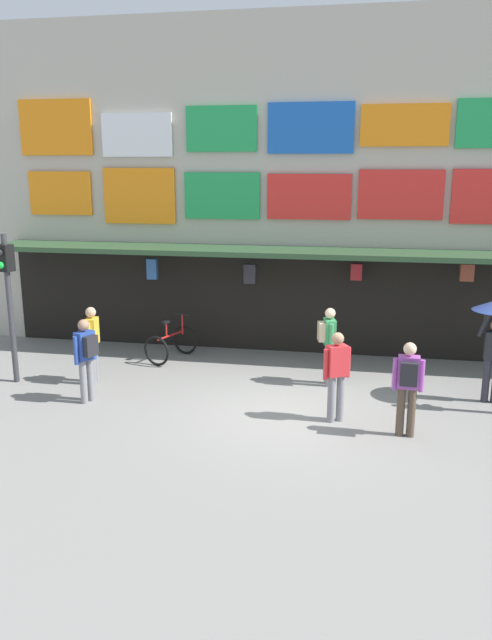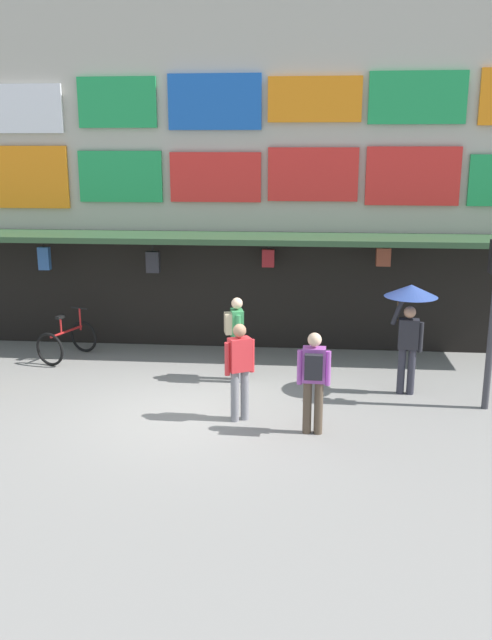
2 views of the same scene
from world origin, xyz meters
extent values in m
plane|color=gray|center=(0.00, 0.00, 0.00)|extent=(80.00, 80.00, 0.00)
cube|color=#B2AD9E|center=(0.00, 4.60, 4.00)|extent=(18.00, 1.20, 8.00)
cube|color=#2D4C2D|center=(0.00, 3.30, 2.60)|extent=(15.30, 1.40, 0.12)
cube|color=white|center=(-4.22, 3.95, 5.28)|extent=(1.78, 0.08, 1.03)
cube|color=green|center=(-2.11, 3.95, 5.40)|extent=(1.71, 0.08, 1.05)
cube|color=blue|center=(0.00, 3.95, 5.40)|extent=(1.99, 0.08, 1.14)
cube|color=orange|center=(2.11, 3.95, 5.44)|extent=(1.96, 0.08, 0.92)
cube|color=green|center=(4.22, 3.95, 5.46)|extent=(2.00, 0.08, 1.05)
cube|color=orange|center=(-4.22, 3.95, 3.82)|extent=(1.84, 0.08, 1.36)
cube|color=green|center=(-2.11, 3.95, 3.84)|extent=(1.86, 0.08, 1.10)
cube|color=red|center=(0.00, 3.95, 3.84)|extent=(1.99, 0.08, 1.06)
cube|color=red|center=(2.11, 3.95, 3.90)|extent=(1.93, 0.08, 1.13)
cube|color=red|center=(4.22, 3.95, 3.88)|extent=(1.97, 0.08, 1.22)
cylinder|color=black|center=(-3.74, 3.35, 2.45)|extent=(0.02, 0.02, 0.19)
cube|color=#2D5693|center=(-3.74, 3.35, 2.10)|extent=(0.25, 0.15, 0.50)
cylinder|color=black|center=(-1.30, 3.30, 2.42)|extent=(0.02, 0.02, 0.25)
cube|color=#232328|center=(-1.30, 3.30, 2.06)|extent=(0.28, 0.17, 0.46)
cylinder|color=black|center=(1.18, 3.63, 2.43)|extent=(0.02, 0.02, 0.22)
cube|color=maroon|center=(1.18, 3.63, 2.13)|extent=(0.26, 0.16, 0.38)
cylinder|color=black|center=(3.63, 3.47, 2.47)|extent=(0.02, 0.02, 0.13)
cube|color=brown|center=(3.63, 3.47, 2.22)|extent=(0.30, 0.18, 0.38)
cube|color=black|center=(0.00, 3.98, 1.25)|extent=(15.30, 0.04, 2.50)
torus|color=black|center=(-2.93, 3.26, 0.36)|extent=(0.69, 0.31, 0.72)
torus|color=black|center=(-3.32, 2.23, 0.36)|extent=(0.69, 0.31, 0.72)
cylinder|color=#B21E1E|center=(-3.12, 2.74, 0.61)|extent=(0.40, 0.94, 0.05)
cylinder|color=#B21E1E|center=(-3.18, 2.59, 0.78)|extent=(0.04, 0.04, 0.35)
cube|color=black|center=(-3.18, 2.59, 0.97)|extent=(0.16, 0.22, 0.06)
cylinder|color=#B21E1E|center=(-2.96, 3.18, 0.78)|extent=(0.04, 0.04, 0.50)
cylinder|color=black|center=(-2.96, 3.18, 1.03)|extent=(0.42, 0.19, 0.04)
cylinder|color=gray|center=(1.02, -0.26, 0.44)|extent=(0.14, 0.14, 0.88)
cylinder|color=gray|center=(0.86, -0.35, 0.44)|extent=(0.14, 0.14, 0.88)
cube|color=red|center=(0.94, -0.30, 1.16)|extent=(0.42, 0.37, 0.56)
sphere|color=#A87A5B|center=(0.94, -0.30, 1.57)|extent=(0.22, 0.22, 0.22)
cylinder|color=red|center=(1.14, -0.20, 1.11)|extent=(0.09, 0.09, 0.56)
cylinder|color=red|center=(0.75, -0.41, 1.11)|extent=(0.09, 0.09, 0.56)
cylinder|color=gray|center=(0.68, 1.74, 0.44)|extent=(0.14, 0.14, 0.88)
cylinder|color=gray|center=(0.72, 1.56, 0.44)|extent=(0.14, 0.14, 0.88)
cube|color=#388E51|center=(0.70, 1.65, 1.16)|extent=(0.30, 0.40, 0.56)
sphere|color=beige|center=(0.70, 1.65, 1.57)|extent=(0.22, 0.22, 0.22)
cylinder|color=#388E51|center=(0.65, 1.86, 1.11)|extent=(0.09, 0.09, 0.56)
cylinder|color=#388E51|center=(0.75, 1.44, 1.11)|extent=(0.09, 0.09, 0.56)
cube|color=tan|center=(0.54, 1.61, 1.18)|extent=(0.22, 0.31, 0.40)
cylinder|color=brown|center=(2.07, -0.73, 0.44)|extent=(0.14, 0.14, 0.88)
cylinder|color=brown|center=(2.25, -0.73, 0.44)|extent=(0.14, 0.14, 0.88)
cube|color=#9E4CA8|center=(2.16, -0.73, 1.16)|extent=(0.37, 0.23, 0.56)
sphere|color=beige|center=(2.16, -0.73, 1.57)|extent=(0.22, 0.22, 0.22)
cylinder|color=#9E4CA8|center=(1.94, -0.72, 1.11)|extent=(0.09, 0.09, 0.56)
cylinder|color=#9E4CA8|center=(2.38, -0.74, 1.11)|extent=(0.09, 0.09, 0.56)
cube|color=#232328|center=(2.15, -0.89, 1.18)|extent=(0.29, 0.17, 0.40)
cylinder|color=#2D2D38|center=(3.99, 1.21, 0.44)|extent=(0.14, 0.14, 0.88)
cylinder|color=#2D2D38|center=(3.81, 1.23, 0.44)|extent=(0.14, 0.14, 0.88)
cube|color=#232328|center=(3.90, 1.22, 1.16)|extent=(0.38, 0.26, 0.56)
sphere|color=#A87A5B|center=(3.90, 1.22, 1.57)|extent=(0.22, 0.22, 0.22)
cylinder|color=#232328|center=(4.12, 1.20, 1.11)|extent=(0.09, 0.09, 0.56)
cylinder|color=#232328|center=(3.68, 1.24, 1.56)|extent=(0.23, 0.09, 0.48)
cylinder|color=#4C3823|center=(3.68, 1.24, 1.67)|extent=(0.02, 0.02, 0.55)
cone|color=#334C99|center=(3.90, 1.22, 1.97)|extent=(0.96, 0.96, 0.22)
camera|label=1|loc=(1.31, -11.14, 4.56)|focal=35.17mm
camera|label=2|loc=(1.99, -10.79, 4.48)|focal=37.60mm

